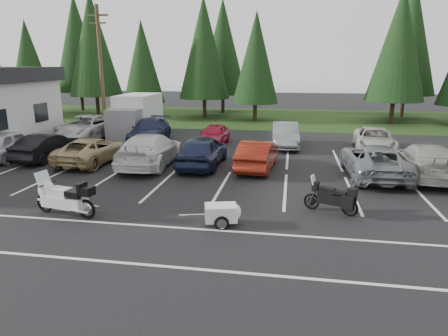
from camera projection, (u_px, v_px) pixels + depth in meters
ground at (205, 194)px, 16.12m from camera, size 120.00×120.00×0.00m
grass_strip at (257, 118)px, 39.01m from camera, size 80.00×16.00×0.01m
lake_water at (296, 95)px, 67.93m from camera, size 70.00×50.00×0.02m
utility_pole at (101, 70)px, 27.99m from camera, size 1.60×0.26×9.00m
box_truck at (134, 116)px, 28.97m from camera, size 2.40×5.60×2.90m
stall_markings at (214, 180)px, 18.03m from camera, size 32.00×16.00×0.01m
conifer_1 at (28, 61)px, 38.53m from camera, size 3.96×3.96×9.22m
conifer_2 at (93, 44)px, 38.69m from camera, size 5.10×5.10×11.89m
conifer_3 at (143, 62)px, 36.89m from camera, size 3.87×3.87×9.02m
conifer_4 at (204, 48)px, 37.12m from camera, size 4.80×4.80×11.17m
conifer_5 at (256, 58)px, 35.30m from camera, size 4.14×4.14×9.63m
conifer_6 at (399, 44)px, 33.56m from camera, size 4.93×4.93×11.48m
conifer_back_a at (77, 44)px, 43.29m from camera, size 5.28×5.28×12.30m
conifer_back_b at (223, 47)px, 41.28m from camera, size 4.97×4.97×11.58m
conifer_back_c at (410, 38)px, 37.52m from camera, size 5.50×5.50×12.81m
car_near_0 at (9, 145)px, 21.90m from camera, size 2.02×4.79×1.62m
car_near_1 at (48, 146)px, 21.83m from camera, size 1.83×4.45×1.44m
car_near_2 at (92, 150)px, 21.09m from camera, size 2.50×5.00×1.36m
car_near_3 at (150, 150)px, 20.48m from camera, size 2.41×5.75×1.66m
car_near_4 at (202, 151)px, 20.30m from camera, size 2.01×4.80×1.62m
car_near_5 at (258, 155)px, 19.84m from camera, size 1.92×4.54×1.46m
car_near_6 at (374, 161)px, 18.42m from camera, size 2.66×5.53×1.52m
car_near_7 at (426, 161)px, 18.36m from camera, size 2.65×5.56×1.57m
car_far_0 at (86, 128)px, 27.61m from camera, size 2.97×6.06×1.66m
car_far_1 at (150, 130)px, 26.83m from camera, size 2.57×5.36×1.51m
car_far_2 at (214, 135)px, 25.79m from camera, size 1.80×3.98×1.33m
car_far_3 at (285, 135)px, 25.15m from camera, size 1.82×4.60×1.49m
car_far_4 at (375, 140)px, 24.01m from camera, size 2.71×5.10×1.37m
touring_motorcycle at (64, 195)px, 13.65m from camera, size 2.88×1.38×1.53m
cargo_trailer at (221, 215)px, 12.97m from camera, size 1.65×1.17×0.69m
adventure_motorcycle at (331, 195)px, 13.95m from camera, size 2.27×1.46×1.31m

